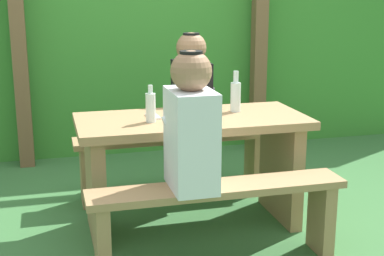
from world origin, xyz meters
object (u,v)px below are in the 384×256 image
person_black_coat (191,88)px  bottle_right (202,104)px  bottle_center (236,95)px  cell_phone (153,116)px  bench_near (218,208)px  bottle_left (151,107)px  person_white_shirt (191,126)px  bench_far (173,153)px  drinking_glass (211,108)px  picnic_table (192,152)px

person_black_coat → bottle_right: bearing=-98.8°
person_black_coat → bottle_center: bearing=-69.2°
bottle_right → bottle_center: bearing=33.1°
bottle_right → cell_phone: 0.32m
bench_near → bottle_center: size_ratio=5.38×
bottle_left → bottle_right: bearing=-5.5°
person_black_coat → cell_phone: person_black_coat is taller
cell_phone → person_white_shirt: bearing=-84.1°
bench_near → person_black_coat: size_ratio=1.95×
bench_far → person_white_shirt: size_ratio=1.95×
drinking_glass → person_white_shirt: bearing=-116.4°
bottle_center → person_black_coat: bearing=110.8°
drinking_glass → bottle_center: bearing=21.9°
bottle_left → bottle_center: bearing=14.2°
picnic_table → person_white_shirt: person_white_shirt is taller
bottle_right → cell_phone: bearing=151.3°
drinking_glass → cell_phone: bearing=172.3°
bench_near → bottle_left: bearing=119.1°
bench_far → bottle_left: bottle_left is taller
picnic_table → bottle_right: size_ratio=5.83×
picnic_table → bench_far: bearing=90.0°
person_white_shirt → bottle_right: person_white_shirt is taller
person_white_shirt → drinking_glass: 0.61m
picnic_table → bottle_center: bottle_center is taller
bench_near → bottle_left: (-0.27, 0.48, 0.47)m
bottle_center → picnic_table: bearing=-164.6°
picnic_table → bottle_right: 0.34m
drinking_glass → bottle_left: (-0.39, -0.07, 0.05)m
person_white_shirt → bottle_center: bearing=53.7°
person_black_coat → person_white_shirt: bearing=-104.9°
bench_near → bottle_right: size_ratio=5.83×
bottle_center → bench_far: bearing=124.2°
person_white_shirt → drinking_glass: bearing=63.6°
bench_near → bottle_right: 0.66m
person_white_shirt → cell_phone: 0.61m
bench_far → bottle_right: size_ratio=5.83×
bench_far → bottle_center: 0.73m
picnic_table → cell_phone: cell_phone is taller
picnic_table → bottle_center: 0.46m
bench_near → picnic_table: bearing=90.0°
bottle_left → person_black_coat: bearing=55.9°
bottle_left → cell_phone: bearing=74.0°
bottle_right → drinking_glass: bearing=50.1°
bottle_right → bottle_center: size_ratio=0.92×
picnic_table → person_black_coat: size_ratio=1.95×
bench_far → person_black_coat: (0.14, -0.00, 0.46)m
picnic_table → bottle_left: 0.42m
bench_near → drinking_glass: drinking_glass is taller
person_white_shirt → cell_phone: size_ratio=5.14×
bench_near → drinking_glass: bearing=77.2°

